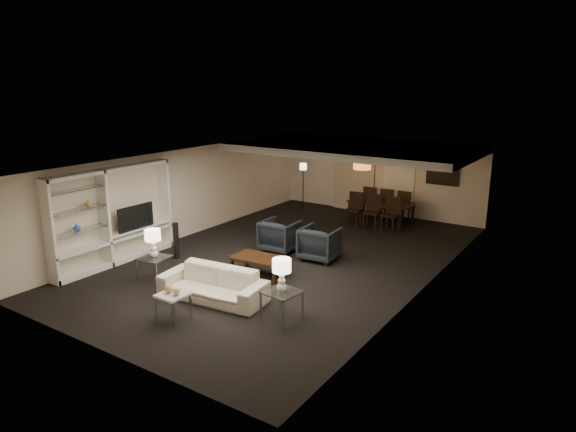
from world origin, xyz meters
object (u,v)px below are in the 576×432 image
(vase_amber, at_px, (88,203))
(chair_fm, at_px, (389,203))
(armchair_left, at_px, (280,236))
(television, at_px, (133,217))
(floor_lamp, at_px, (303,187))
(sofa, at_px, (213,284))
(pendant_light, at_px, (362,165))
(chair_nr, at_px, (390,214))
(coffee_table, at_px, (260,266))
(table_lamp_right, at_px, (282,275))
(armchair_right, at_px, (320,243))
(chair_nm, at_px, (372,212))
(side_table_right, at_px, (282,306))
(floor_speaker, at_px, (176,241))
(vase_blue, at_px, (77,227))
(chair_fl, at_px, (371,201))
(chair_nl, at_px, (354,209))
(table_lamp_left, at_px, (153,244))
(side_table_left, at_px, (155,269))
(dining_table, at_px, (380,212))
(marble_table, at_px, (173,307))
(chair_fr, at_px, (406,206))

(vase_amber, bearing_deg, chair_fm, 64.70)
(armchair_left, xyz_separation_m, television, (-2.78, -2.42, 0.64))
(chair_fm, bearing_deg, floor_lamp, 6.40)
(sofa, distance_m, television, 3.57)
(pendant_light, distance_m, floor_lamp, 3.01)
(chair_nr, bearing_deg, coffee_table, -99.49)
(television, height_order, chair_nr, television)
(table_lamp_right, bearing_deg, armchair_left, 124.88)
(armchair_right, bearing_deg, chair_nm, -92.33)
(coffee_table, xyz_separation_m, side_table_right, (1.70, -1.60, 0.07))
(chair_nr, bearing_deg, chair_fm, 117.40)
(pendant_light, bearing_deg, table_lamp_right, -76.83)
(armchair_left, height_order, floor_speaker, floor_speaker)
(vase_blue, relative_size, chair_fm, 0.17)
(table_lamp_right, bearing_deg, chair_fl, 103.00)
(chair_nl, height_order, chair_nm, same)
(chair_nr, relative_size, floor_lamp, 0.62)
(television, bearing_deg, armchair_right, -58.66)
(pendant_light, xyz_separation_m, sofa, (-0.20, -6.42, -1.59))
(vase_amber, height_order, chair_nr, vase_amber)
(armchair_right, relative_size, table_lamp_left, 1.44)
(chair_nr, bearing_deg, armchair_right, -95.54)
(table_lamp_left, height_order, table_lamp_right, same)
(chair_nl, bearing_deg, vase_amber, -121.79)
(side_table_left, bearing_deg, sofa, 0.00)
(vase_amber, bearing_deg, chair_fl, 68.21)
(table_lamp_right, relative_size, dining_table, 0.33)
(table_lamp_right, xyz_separation_m, television, (-5.08, 0.88, 0.17))
(television, xyz_separation_m, floor_speaker, (0.97, 0.48, -0.59))
(side_table_left, distance_m, television, 2.05)
(coffee_table, height_order, side_table_right, side_table_right)
(pendant_light, distance_m, vase_amber, 7.65)
(coffee_table, xyz_separation_m, floor_speaker, (-2.41, -0.25, 0.25))
(sofa, xyz_separation_m, armchair_left, (-0.60, 3.30, 0.09))
(table_lamp_right, distance_m, chair_fl, 8.12)
(marble_table, distance_m, chair_fr, 9.07)
(marble_table, distance_m, chair_nr, 7.79)
(chair_nr, relative_size, chair_fr, 1.00)
(armchair_right, height_order, vase_blue, vase_blue)
(coffee_table, distance_m, marble_table, 2.70)
(television, bearing_deg, vase_blue, 178.89)
(coffee_table, bearing_deg, side_table_left, -136.74)
(chair_fl, bearing_deg, table_lamp_right, 95.52)
(armchair_left, bearing_deg, table_lamp_left, 69.11)
(floor_lamp, bearing_deg, vase_blue, -96.93)
(pendant_light, relative_size, armchair_left, 0.57)
(table_lamp_right, xyz_separation_m, chair_fm, (-1.23, 7.91, -0.39))
(chair_fm, bearing_deg, vase_amber, 60.51)
(armchair_right, relative_size, chair_fr, 0.91)
(armchair_right, distance_m, chair_fr, 4.63)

